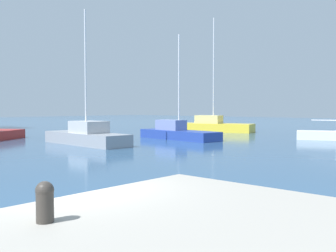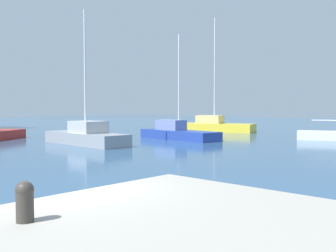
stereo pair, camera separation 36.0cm
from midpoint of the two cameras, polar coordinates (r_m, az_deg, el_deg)
The scene contains 5 objects.
water at distance 33.57m, azimuth -11.60°, elevation -1.93°, with size 160.00×160.00×0.00m, color #2D5175.
mooring_bollard at distance 6.17m, azimuth -18.35°, elevation -10.07°, with size 0.27×0.27×0.60m.
sailboat_yellow_far_right at distance 43.86m, azimuth 6.80°, elevation 0.05°, with size 4.63×9.09×12.43m.
sailboat_blue_behind_lamppost at distance 33.39m, azimuth 1.65°, elevation -0.94°, with size 3.15×8.09×8.75m.
sailboat_grey_mid_harbor at distance 29.04m, azimuth -11.38°, elevation -1.38°, with size 2.71×8.13×9.63m.
Camera 2 is at (-4.34, -7.35, 2.66)m, focal length 42.30 mm.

